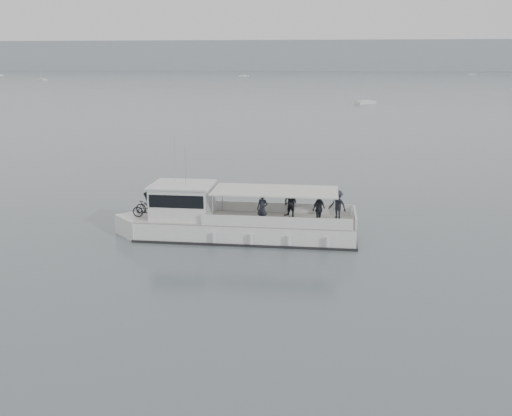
# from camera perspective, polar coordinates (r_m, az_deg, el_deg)

# --- Properties ---
(ground) EXTENTS (1400.00, 1400.00, 0.00)m
(ground) POSITION_cam_1_polar(r_m,az_deg,el_deg) (30.82, -3.98, -2.20)
(ground) COLOR #525E61
(ground) RESTS_ON ground
(headland) EXTENTS (1400.00, 90.00, 28.00)m
(headland) POSITION_cam_1_polar(r_m,az_deg,el_deg) (589.10, 5.92, 14.88)
(headland) COLOR #939EA8
(headland) RESTS_ON ground
(tour_boat) EXTENTS (12.65, 3.41, 5.29)m
(tour_boat) POSITION_cam_1_polar(r_m,az_deg,el_deg) (29.34, -3.11, -1.29)
(tour_boat) COLOR white
(tour_boat) RESTS_ON ground
(moored_fleet) EXTENTS (352.91, 308.70, 10.96)m
(moored_fleet) POSITION_cam_1_polar(r_m,az_deg,el_deg) (266.35, -14.04, 12.22)
(moored_fleet) COLOR white
(moored_fleet) RESTS_ON ground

